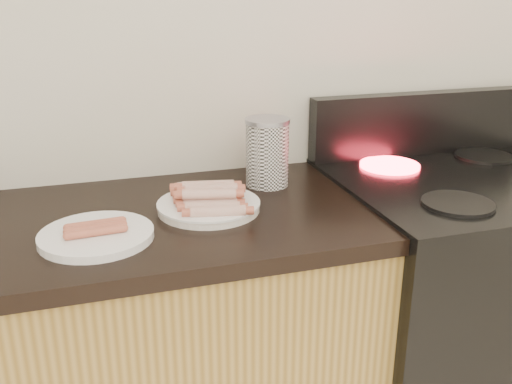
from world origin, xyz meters
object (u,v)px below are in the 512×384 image
object	(u,v)px
stove	(453,316)
canister	(267,152)
main_plate	(209,207)
side_plate	(96,235)

from	to	relation	value
stove	canister	size ratio (longest dim) A/B	4.78
stove	canister	bearing A→B (deg)	164.99
stove	main_plate	size ratio (longest dim) A/B	3.58
stove	side_plate	bearing A→B (deg)	-175.13
side_plate	main_plate	bearing A→B (deg)	19.19
main_plate	canister	size ratio (longest dim) A/B	1.34
stove	side_plate	world-z (taller)	side_plate
canister	side_plate	bearing A→B (deg)	-153.14
main_plate	side_plate	world-z (taller)	side_plate
side_plate	canister	size ratio (longest dim) A/B	1.33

